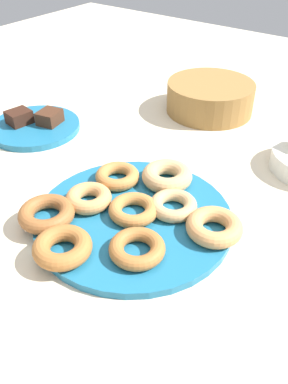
# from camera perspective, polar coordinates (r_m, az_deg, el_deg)

# --- Properties ---
(ground_plane) EXTENTS (2.40, 2.40, 0.00)m
(ground_plane) POSITION_cam_1_polar(r_m,az_deg,el_deg) (0.69, -1.48, -4.09)
(ground_plane) COLOR beige
(donut_plate) EXTENTS (0.34, 0.34, 0.01)m
(donut_plate) POSITION_cam_1_polar(r_m,az_deg,el_deg) (0.69, -1.49, -3.66)
(donut_plate) COLOR #1E6B93
(donut_plate) RESTS_ON ground_plane
(donut_0) EXTENTS (0.12, 0.12, 0.03)m
(donut_0) POSITION_cam_1_polar(r_m,az_deg,el_deg) (0.65, 9.88, -4.85)
(donut_0) COLOR tan
(donut_0) RESTS_ON donut_plate
(donut_1) EXTENTS (0.11, 0.11, 0.03)m
(donut_1) POSITION_cam_1_polar(r_m,az_deg,el_deg) (0.71, -7.81, -0.85)
(donut_1) COLOR tan
(donut_1) RESTS_ON donut_plate
(donut_2) EXTENTS (0.12, 0.12, 0.02)m
(donut_2) POSITION_cam_1_polar(r_m,az_deg,el_deg) (0.61, -0.99, -7.95)
(donut_2) COLOR #AD6B33
(donut_2) RESTS_ON donut_plate
(donut_3) EXTENTS (0.10, 0.10, 0.02)m
(donut_3) POSITION_cam_1_polar(r_m,az_deg,el_deg) (0.69, 4.15, -1.89)
(donut_3) COLOR tan
(donut_3) RESTS_ON donut_plate
(donut_4) EXTENTS (0.11, 0.11, 0.03)m
(donut_4) POSITION_cam_1_polar(r_m,az_deg,el_deg) (0.75, 3.27, 2.27)
(donut_4) COLOR tan
(donut_4) RESTS_ON donut_plate
(donut_5) EXTENTS (0.12, 0.12, 0.03)m
(donut_5) POSITION_cam_1_polar(r_m,az_deg,el_deg) (0.62, -11.44, -7.64)
(donut_5) COLOR #AD6B33
(donut_5) RESTS_ON donut_plate
(donut_6) EXTENTS (0.11, 0.11, 0.02)m
(donut_6) POSITION_cam_1_polar(r_m,az_deg,el_deg) (0.76, -3.78, 2.25)
(donut_6) COLOR #BC7A3D
(donut_6) RESTS_ON donut_plate
(donut_7) EXTENTS (0.12, 0.12, 0.02)m
(donut_7) POSITION_cam_1_polar(r_m,az_deg,el_deg) (0.68, -1.84, -2.49)
(donut_7) COLOR #BC7A3D
(donut_7) RESTS_ON donut_plate
(donut_8) EXTENTS (0.10, 0.10, 0.03)m
(donut_8) POSITION_cam_1_polar(r_m,az_deg,el_deg) (0.69, -13.60, -2.99)
(donut_8) COLOR #995B2D
(donut_8) RESTS_ON donut_plate
(cake_plate) EXTENTS (0.21, 0.21, 0.01)m
(cake_plate) POSITION_cam_1_polar(r_m,az_deg,el_deg) (0.99, -15.15, 8.84)
(cake_plate) COLOR #1E6B93
(cake_plate) RESTS_ON ground_plane
(brownie_near) EXTENTS (0.05, 0.06, 0.03)m
(brownie_near) POSITION_cam_1_polar(r_m,az_deg,el_deg) (1.00, -17.22, 10.06)
(brownie_near) COLOR #381E14
(brownie_near) RESTS_ON cake_plate
(brownie_far) EXTENTS (0.06, 0.06, 0.03)m
(brownie_far) POSITION_cam_1_polar(r_m,az_deg,el_deg) (0.98, -13.19, 10.24)
(brownie_far) COLOR #472819
(brownie_far) RESTS_ON cake_plate
(basket) EXTENTS (0.28, 0.28, 0.08)m
(basket) POSITION_cam_1_polar(r_m,az_deg,el_deg) (1.05, 9.30, 13.06)
(basket) COLOR olive
(basket) RESTS_ON ground_plane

